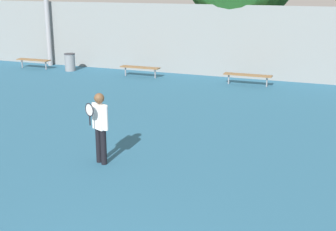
# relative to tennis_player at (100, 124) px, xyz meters

# --- Properties ---
(tennis_player) EXTENTS (0.52, 0.50, 1.70)m
(tennis_player) POSITION_rel_tennis_player_xyz_m (0.00, 0.00, 0.00)
(tennis_player) COLOR black
(tennis_player) RESTS_ON ground_plane
(bench_courtside_near) EXTENTS (1.75, 0.40, 0.45)m
(bench_courtside_near) POSITION_rel_tennis_player_xyz_m (-9.10, 9.69, -0.56)
(bench_courtside_near) COLOR brown
(bench_courtside_near) RESTS_ON ground_plane
(bench_courtside_far) EXTENTS (1.98, 0.40, 0.45)m
(bench_courtside_far) POSITION_rel_tennis_player_xyz_m (1.45, 9.69, -0.56)
(bench_courtside_far) COLOR brown
(bench_courtside_far) RESTS_ON ground_plane
(bench_adjacent_court) EXTENTS (1.82, 0.40, 0.45)m
(bench_adjacent_court) POSITION_rel_tennis_player_xyz_m (-3.39, 9.69, -0.56)
(bench_adjacent_court) COLOR brown
(bench_adjacent_court) RESTS_ON ground_plane
(trash_bin) EXTENTS (0.51, 0.51, 0.83)m
(trash_bin) POSITION_rel_tennis_player_xyz_m (-7.12, 9.84, -0.55)
(trash_bin) COLOR gray
(trash_bin) RESTS_ON ground_plane
(back_fence) EXTENTS (31.39, 0.06, 3.16)m
(back_fence) POSITION_rel_tennis_player_xyz_m (2.44, 11.08, 0.61)
(back_fence) COLOR gray
(back_fence) RESTS_ON ground_plane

